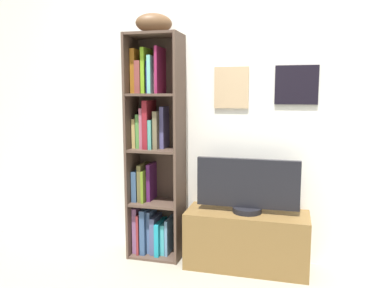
{
  "coord_description": "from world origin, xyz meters",
  "views": [
    {
      "loc": [
        0.38,
        -1.87,
        1.34
      ],
      "look_at": [
        -0.32,
        0.85,
        0.95
      ],
      "focal_mm": 35.51,
      "sensor_mm": 36.0,
      "label": 1
    }
  ],
  "objects_px": {
    "bookshelf": "(153,155)",
    "television": "(248,186)",
    "football": "(154,23)",
    "tv_stand": "(246,240)"
  },
  "relations": [
    {
      "from": "bookshelf",
      "to": "television",
      "type": "xyz_separation_m",
      "value": [
        0.78,
        -0.07,
        -0.19
      ]
    },
    {
      "from": "bookshelf",
      "to": "football",
      "type": "xyz_separation_m",
      "value": [
        0.04,
        -0.03,
        1.03
      ]
    },
    {
      "from": "tv_stand",
      "to": "television",
      "type": "distance_m",
      "value": 0.42
    },
    {
      "from": "tv_stand",
      "to": "football",
      "type": "bearing_deg",
      "value": 177.13
    },
    {
      "from": "bookshelf",
      "to": "football",
      "type": "bearing_deg",
      "value": -39.71
    },
    {
      "from": "football",
      "to": "television",
      "type": "relative_size",
      "value": 0.37
    },
    {
      "from": "bookshelf",
      "to": "television",
      "type": "bearing_deg",
      "value": -4.86
    },
    {
      "from": "football",
      "to": "bookshelf",
      "type": "bearing_deg",
      "value": 140.29
    },
    {
      "from": "football",
      "to": "tv_stand",
      "type": "bearing_deg",
      "value": -2.87
    },
    {
      "from": "tv_stand",
      "to": "television",
      "type": "relative_size",
      "value": 1.2
    }
  ]
}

